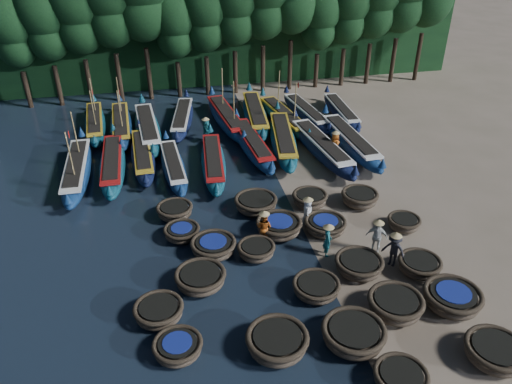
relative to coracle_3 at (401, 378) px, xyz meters
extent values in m
plane|color=gray|center=(-0.60, 9.48, -0.38)|extent=(120.00, 120.00, 0.00)
cube|color=black|center=(-0.60, 32.98, 4.62)|extent=(40.00, 3.00, 10.00)
ellipsoid|color=brown|center=(0.00, 0.00, -0.08)|extent=(2.02, 2.02, 0.59)
torus|color=#3A2F22|center=(0.00, 0.00, 0.19)|extent=(1.88, 1.88, 0.18)
cylinder|color=black|center=(0.00, 0.00, 0.23)|extent=(1.43, 1.43, 0.05)
ellipsoid|color=brown|center=(3.74, 0.31, -0.04)|extent=(2.50, 2.50, 0.67)
torus|color=#3A2F22|center=(3.74, 0.31, 0.27)|extent=(2.20, 2.20, 0.20)
cylinder|color=black|center=(3.74, 0.31, 0.31)|extent=(1.68, 1.68, 0.06)
ellipsoid|color=brown|center=(-7.21, 2.86, -0.09)|extent=(1.91, 1.91, 0.57)
torus|color=#3A2F22|center=(-7.21, 2.86, 0.17)|extent=(1.84, 1.84, 0.17)
cylinder|color=black|center=(-7.21, 2.86, 0.21)|extent=(1.40, 1.40, 0.05)
cylinder|color=navy|center=(-7.21, 2.86, 0.24)|extent=(1.07, 1.07, 0.03)
ellipsoid|color=brown|center=(-3.69, 2.28, -0.01)|extent=(2.62, 2.62, 0.74)
torus|color=#3A2F22|center=(-3.69, 2.28, 0.34)|extent=(2.31, 2.31, 0.22)
cylinder|color=black|center=(-3.69, 2.28, 0.39)|extent=(1.75, 1.75, 0.07)
ellipsoid|color=brown|center=(-0.87, 2.07, -0.01)|extent=(2.53, 2.53, 0.72)
torus|color=#3A2F22|center=(-0.87, 2.07, 0.33)|extent=(2.41, 2.41, 0.22)
cylinder|color=black|center=(-0.87, 2.07, 0.37)|extent=(1.83, 1.83, 0.07)
ellipsoid|color=brown|center=(1.29, 3.16, -0.01)|extent=(2.65, 2.65, 0.74)
torus|color=#3A2F22|center=(1.29, 3.16, 0.34)|extent=(2.24, 2.24, 0.22)
cylinder|color=black|center=(1.29, 3.16, 0.39)|extent=(1.69, 1.69, 0.07)
ellipsoid|color=brown|center=(3.67, 3.05, -0.01)|extent=(2.83, 2.83, 0.73)
torus|color=#3A2F22|center=(3.67, 3.05, 0.33)|extent=(2.35, 2.35, 0.22)
cylinder|color=black|center=(3.67, 3.05, 0.37)|extent=(1.79, 1.79, 0.07)
cylinder|color=navy|center=(3.67, 3.05, 0.42)|extent=(1.38, 1.38, 0.04)
ellipsoid|color=brown|center=(-7.80, 4.77, -0.06)|extent=(2.33, 2.33, 0.63)
torus|color=#3A2F22|center=(-7.80, 4.77, 0.23)|extent=(1.98, 1.98, 0.19)
cylinder|color=black|center=(-7.80, 4.77, 0.27)|extent=(1.50, 1.50, 0.06)
ellipsoid|color=brown|center=(-6.01, 6.33, -0.04)|extent=(2.67, 2.67, 0.68)
torus|color=#3A2F22|center=(-6.01, 6.33, 0.28)|extent=(2.19, 2.19, 0.21)
cylinder|color=black|center=(-6.01, 6.33, 0.32)|extent=(1.67, 1.67, 0.06)
ellipsoid|color=brown|center=(-1.40, 4.86, -0.09)|extent=(1.97, 1.97, 0.58)
torus|color=#3A2F22|center=(-1.40, 4.86, 0.19)|extent=(1.99, 1.99, 0.18)
cylinder|color=black|center=(-1.40, 4.86, 0.22)|extent=(1.52, 1.52, 0.05)
ellipsoid|color=brown|center=(0.85, 5.82, -0.05)|extent=(2.57, 2.57, 0.64)
torus|color=#3A2F22|center=(0.85, 5.82, 0.25)|extent=(2.15, 2.15, 0.20)
cylinder|color=black|center=(0.85, 5.82, 0.29)|extent=(1.64, 1.64, 0.06)
ellipsoid|color=brown|center=(3.43, 5.26, -0.06)|extent=(2.15, 2.15, 0.63)
torus|color=#3A2F22|center=(3.43, 5.26, 0.24)|extent=(1.90, 1.90, 0.19)
cylinder|color=black|center=(3.43, 5.26, 0.28)|extent=(1.43, 1.43, 0.06)
ellipsoid|color=brown|center=(-5.18, 8.40, -0.04)|extent=(1.98, 1.98, 0.66)
torus|color=#3A2F22|center=(-5.18, 8.40, 0.27)|extent=(2.12, 2.12, 0.20)
cylinder|color=black|center=(-5.18, 8.40, 0.31)|extent=(1.61, 1.61, 0.06)
cylinder|color=navy|center=(-5.18, 8.40, 0.35)|extent=(1.24, 1.24, 0.04)
ellipsoid|color=brown|center=(-3.31, 7.79, -0.07)|extent=(1.84, 1.84, 0.60)
torus|color=#3A2F22|center=(-3.31, 7.79, 0.21)|extent=(1.75, 1.75, 0.18)
cylinder|color=black|center=(-3.31, 7.79, 0.25)|extent=(1.31, 1.31, 0.05)
ellipsoid|color=brown|center=(-1.87, 9.30, -0.02)|extent=(2.38, 2.38, 0.70)
torus|color=#3A2F22|center=(-1.87, 9.30, 0.31)|extent=(2.27, 2.27, 0.21)
cylinder|color=black|center=(-1.87, 9.30, 0.35)|extent=(1.72, 1.72, 0.06)
cylinder|color=navy|center=(-1.87, 9.30, 0.39)|extent=(1.32, 1.32, 0.04)
ellipsoid|color=brown|center=(0.38, 8.99, -0.06)|extent=(2.05, 2.05, 0.64)
torus|color=#3A2F22|center=(0.38, 8.99, 0.24)|extent=(2.08, 2.08, 0.19)
cylinder|color=black|center=(0.38, 8.99, 0.28)|extent=(1.58, 1.58, 0.06)
cylinder|color=navy|center=(0.38, 8.99, 0.32)|extent=(1.21, 1.21, 0.04)
ellipsoid|color=brown|center=(4.27, 8.48, -0.09)|extent=(1.76, 1.76, 0.57)
torus|color=#3A2F22|center=(4.27, 8.48, 0.17)|extent=(1.64, 1.64, 0.17)
cylinder|color=black|center=(4.27, 8.48, 0.21)|extent=(1.23, 1.23, 0.05)
ellipsoid|color=brown|center=(-6.71, 11.79, -0.06)|extent=(2.23, 2.23, 0.63)
torus|color=#3A2F22|center=(-6.71, 11.79, 0.24)|extent=(1.87, 1.87, 0.19)
cylinder|color=black|center=(-6.71, 11.79, 0.28)|extent=(1.41, 1.41, 0.06)
ellipsoid|color=brown|center=(-6.50, 9.91, -0.09)|extent=(2.11, 2.11, 0.56)
torus|color=#3A2F22|center=(-6.50, 9.91, 0.17)|extent=(1.75, 1.75, 0.17)
cylinder|color=black|center=(-6.50, 9.91, 0.21)|extent=(1.33, 1.33, 0.05)
cylinder|color=navy|center=(-6.50, 9.91, 0.24)|extent=(1.02, 1.02, 0.03)
ellipsoid|color=brown|center=(-2.54, 11.58, -0.03)|extent=(2.57, 2.57, 0.70)
torus|color=#3A2F22|center=(-2.54, 11.58, 0.30)|extent=(2.26, 2.26, 0.21)
cylinder|color=black|center=(-2.54, 11.58, 0.35)|extent=(1.72, 1.72, 0.06)
ellipsoid|color=brown|center=(0.35, 11.46, -0.04)|extent=(2.16, 2.16, 0.67)
torus|color=#3A2F22|center=(0.35, 11.46, 0.28)|extent=(1.89, 1.89, 0.20)
cylinder|color=black|center=(0.35, 11.46, 0.32)|extent=(1.42, 1.42, 0.06)
ellipsoid|color=brown|center=(2.96, 11.00, -0.02)|extent=(1.88, 1.88, 0.70)
torus|color=#3A2F22|center=(2.96, 11.00, 0.31)|extent=(1.99, 1.99, 0.21)
cylinder|color=black|center=(2.96, 11.00, 0.35)|extent=(1.49, 1.49, 0.06)
ellipsoid|color=navy|center=(-11.96, 17.00, 0.15)|extent=(1.55, 8.42, 1.05)
cone|color=navy|center=(-11.98, 21.11, 0.83)|extent=(0.46, 0.46, 0.63)
cone|color=navy|center=(-11.94, 12.90, 0.78)|extent=(0.46, 0.46, 0.53)
cube|color=white|center=(-11.96, 17.00, 0.59)|extent=(1.13, 6.53, 0.13)
cube|color=black|center=(-11.96, 17.00, 0.68)|extent=(0.85, 5.69, 0.11)
cylinder|color=#997F4C|center=(-11.86, 18.27, 1.83)|extent=(0.07, 0.25, 2.95)
cylinder|color=#997F4C|center=(-11.85, 15.42, 1.83)|extent=(0.07, 0.25, 2.95)
plane|color=red|center=(-11.69, 15.43, 3.12)|extent=(0.00, 0.37, 0.37)
ellipsoid|color=#10495D|center=(-9.97, 17.39, 0.14)|extent=(1.56, 8.21, 1.02)
cone|color=#10495D|center=(-10.01, 21.38, 0.80)|extent=(0.45, 0.45, 0.61)
cone|color=#10495D|center=(-9.93, 13.39, 0.75)|extent=(0.45, 0.45, 0.51)
cube|color=#AB1515|center=(-9.97, 17.39, 0.57)|extent=(1.15, 6.36, 0.12)
cube|color=black|center=(-9.97, 17.39, 0.65)|extent=(0.86, 5.54, 0.10)
ellipsoid|color=#111F3E|center=(-8.21, 18.21, 0.11)|extent=(1.71, 7.76, 0.96)
cone|color=#111F3E|center=(-8.37, 21.96, 0.73)|extent=(0.42, 0.42, 0.58)
cone|color=#111F3E|center=(-8.05, 14.45, 0.68)|extent=(0.42, 0.42, 0.48)
cube|color=gold|center=(-8.21, 18.21, 0.51)|extent=(1.26, 6.01, 0.12)
cube|color=black|center=(-8.21, 18.21, 0.59)|extent=(0.97, 5.23, 0.10)
ellipsoid|color=navy|center=(-6.47, 16.54, 0.07)|extent=(1.74, 7.19, 0.89)
cone|color=navy|center=(-6.69, 20.00, 0.65)|extent=(0.39, 0.39, 0.53)
cone|color=navy|center=(-6.24, 13.08, 0.60)|extent=(0.39, 0.39, 0.45)
cube|color=white|center=(-6.47, 16.54, 0.44)|extent=(1.29, 5.57, 0.11)
cube|color=black|center=(-6.47, 16.54, 0.51)|extent=(1.00, 4.84, 0.09)
ellipsoid|color=#10495D|center=(-4.10, 16.47, 0.11)|extent=(2.05, 7.92, 0.98)
cone|color=#10495D|center=(-3.79, 20.28, 0.75)|extent=(0.43, 0.43, 0.59)
cone|color=#10495D|center=(-4.42, 12.67, 0.70)|extent=(0.43, 0.43, 0.49)
cube|color=#AB1515|center=(-4.10, 16.47, 0.52)|extent=(1.52, 6.13, 0.12)
cube|color=black|center=(-4.10, 16.47, 0.60)|extent=(1.20, 5.33, 0.10)
ellipsoid|color=navy|center=(-1.35, 18.35, 0.14)|extent=(2.14, 8.30, 1.03)
cone|color=navy|center=(-1.68, 22.34, 0.80)|extent=(0.45, 0.45, 0.62)
cone|color=navy|center=(-1.03, 14.37, 0.75)|extent=(0.45, 0.45, 0.51)
cube|color=#AB1515|center=(-1.35, 18.35, 0.57)|extent=(1.59, 6.43, 0.12)
cube|color=black|center=(-1.35, 18.35, 0.65)|extent=(1.25, 5.58, 0.10)
ellipsoid|color=#10495D|center=(0.72, 18.53, 0.18)|extent=(2.94, 8.99, 1.11)
cone|color=#10495D|center=(1.38, 22.79, 0.90)|extent=(0.49, 0.49, 0.66)
cone|color=#10495D|center=(0.05, 14.27, 0.84)|extent=(0.49, 0.49, 0.55)
cube|color=gold|center=(0.72, 18.53, 0.64)|extent=(2.21, 6.95, 0.13)
cube|color=black|center=(0.72, 18.53, 0.73)|extent=(1.78, 6.03, 0.11)
ellipsoid|color=#111F3E|center=(2.78, 16.95, 0.18)|extent=(2.66, 8.97, 1.10)
cone|color=#111F3E|center=(2.25, 21.22, 0.89)|extent=(0.49, 0.49, 0.66)
cone|color=#111F3E|center=(3.31, 12.67, 0.84)|extent=(0.49, 0.49, 0.55)
cube|color=white|center=(2.78, 16.95, 0.64)|extent=(1.99, 6.94, 0.13)
cube|color=black|center=(2.78, 16.95, 0.73)|extent=(1.59, 6.03, 0.11)
ellipsoid|color=navy|center=(4.87, 17.40, 0.17)|extent=(2.11, 8.84, 1.10)
cone|color=navy|center=(4.61, 21.67, 0.88)|extent=(0.48, 0.48, 0.66)
cone|color=navy|center=(5.13, 13.14, 0.83)|extent=(0.48, 0.48, 0.55)
cube|color=white|center=(4.87, 17.40, 0.63)|extent=(1.56, 6.85, 0.13)
cube|color=black|center=(4.87, 17.40, 0.72)|extent=(1.21, 5.95, 0.11)
ellipsoid|color=#10495D|center=(-11.39, 23.93, 0.11)|extent=(1.98, 7.84, 0.97)
cone|color=#10495D|center=(-11.67, 27.71, 0.74)|extent=(0.43, 0.43, 0.58)
cone|color=#10495D|center=(-11.10, 20.16, 0.69)|extent=(0.43, 0.43, 0.48)
cube|color=gold|center=(-11.39, 23.93, 0.52)|extent=(1.47, 6.07, 0.12)
cube|color=black|center=(-11.39, 23.93, 0.59)|extent=(1.15, 5.28, 0.10)
cylinder|color=#997F4C|center=(-11.38, 25.10, 1.66)|extent=(0.07, 0.23, 2.71)
cylinder|color=#997F4C|center=(-11.18, 22.49, 1.66)|extent=(0.07, 0.23, 2.71)
plane|color=red|center=(-11.04, 22.50, 2.84)|extent=(0.00, 0.34, 0.34)
ellipsoid|color=navy|center=(-9.60, 23.19, 0.14)|extent=(1.83, 8.24, 1.02)
cone|color=navy|center=(-9.77, 27.17, 0.80)|extent=(0.45, 0.45, 0.61)
cone|color=navy|center=(-9.42, 19.20, 0.75)|extent=(0.45, 0.45, 0.51)
cube|color=gold|center=(-9.60, 23.19, 0.57)|extent=(1.35, 6.39, 0.12)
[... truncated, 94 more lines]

